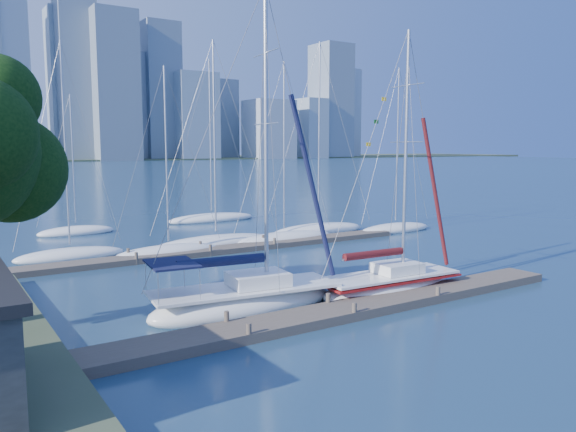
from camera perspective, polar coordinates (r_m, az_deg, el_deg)
ground at (r=24.58m, az=5.38°, el=-10.09°), size 700.00×700.00×0.00m
near_dock at (r=24.52m, az=5.38°, el=-9.64°), size 26.00×2.00×0.40m
far_dock at (r=38.84m, az=-7.04°, el=-3.46°), size 30.00×1.80×0.36m
sailboat_navy at (r=25.05m, az=-4.40°, el=-7.10°), size 9.30×4.04×14.72m
sailboat_maroon at (r=28.44m, az=10.20°, el=-5.54°), size 8.09×3.05×13.37m
bg_boat_0 at (r=39.11m, az=-21.24°, el=-3.68°), size 7.18×3.21×14.16m
bg_boat_1 at (r=38.47m, az=-12.01°, el=-3.55°), size 7.44×2.67×12.76m
bg_boat_2 at (r=41.28m, az=-7.31°, el=-2.69°), size 9.74×4.57×15.06m
bg_boat_3 at (r=42.99m, az=-0.39°, el=-2.27°), size 8.80×2.46×13.86m
bg_boat_4 at (r=47.25m, az=3.11°, el=-1.39°), size 9.23×5.81×16.06m
bg_boat_5 at (r=48.98m, az=10.86°, el=-1.25°), size 7.57×2.32×14.10m
bg_boat_6 at (r=49.80m, az=-20.71°, el=-1.47°), size 6.33×2.68×11.79m
bg_boat_7 at (r=55.29m, az=-7.75°, el=-0.23°), size 9.27×3.47×15.83m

